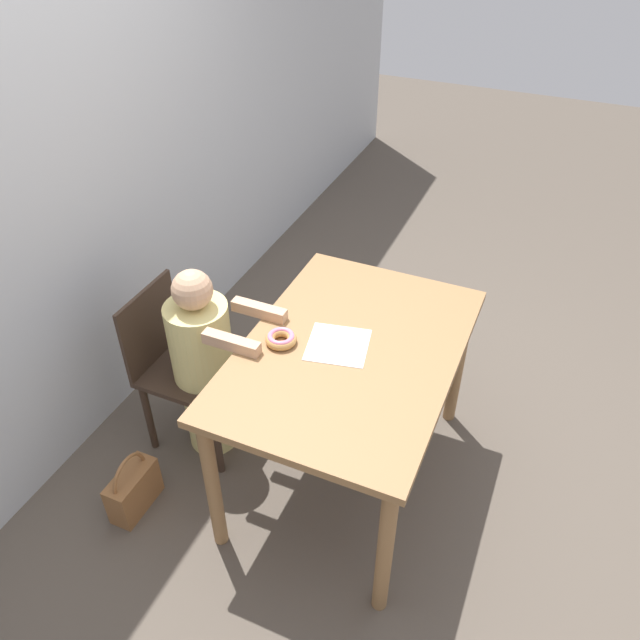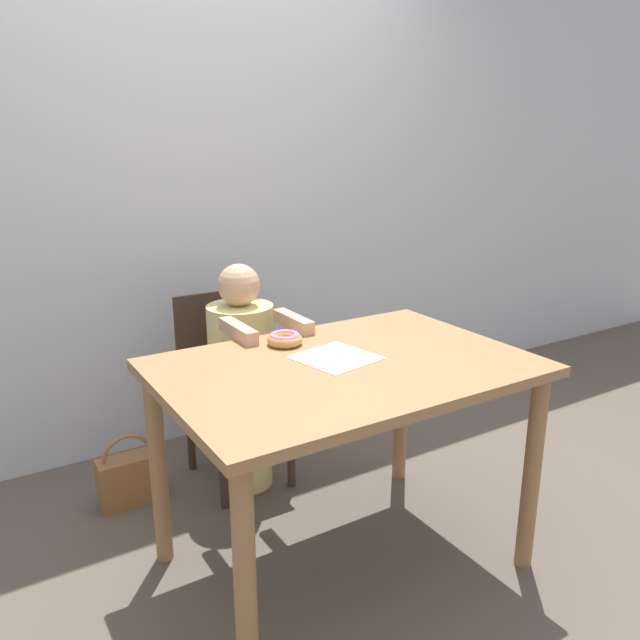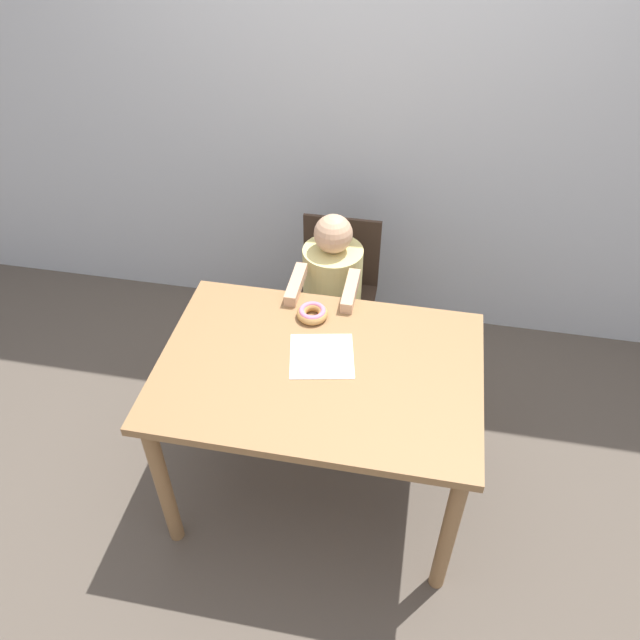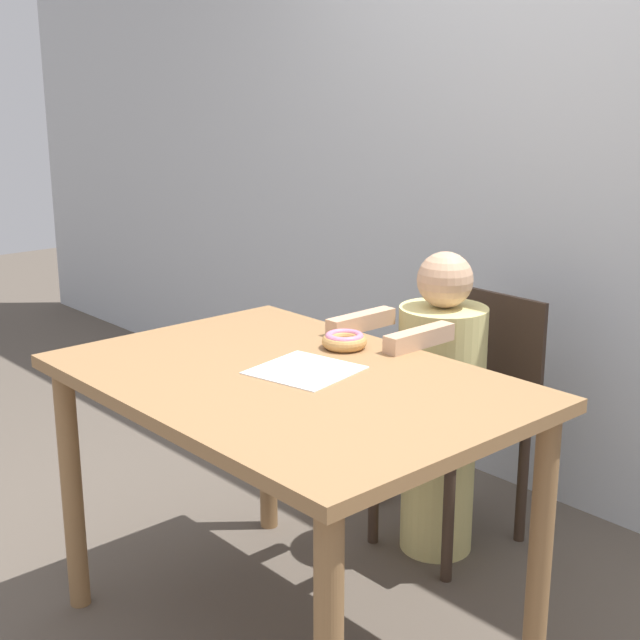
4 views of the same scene
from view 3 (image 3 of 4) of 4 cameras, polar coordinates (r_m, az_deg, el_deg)
name	(u,v)px [view 3 (image 3 of 4)]	position (r m, az deg, el deg)	size (l,w,h in m)	color
ground_plane	(319,484)	(2.94, -0.08, -14.80)	(12.00, 12.00, 0.00)	brown
wall_back	(370,105)	(3.15, 4.59, 19.02)	(8.00, 0.05, 2.50)	silver
dining_table	(319,386)	(2.42, -0.09, -6.02)	(1.21, 0.84, 0.77)	olive
chair	(336,300)	(3.15, 1.47, 1.88)	(0.39, 0.44, 0.82)	#38281E
child_figure	(332,306)	(3.03, 1.09, 1.25)	(0.29, 0.51, 1.00)	#E0D17F
donut	(312,313)	(2.53, -0.70, 0.67)	(0.13, 0.13, 0.04)	tan
napkin	(321,356)	(2.38, 0.12, -3.30)	(0.28, 0.28, 0.00)	white
handbag	(248,335)	(3.45, -6.57, -1.34)	(0.26, 0.11, 0.31)	brown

